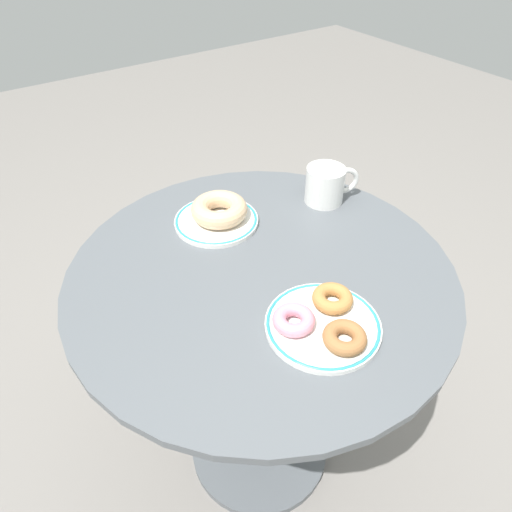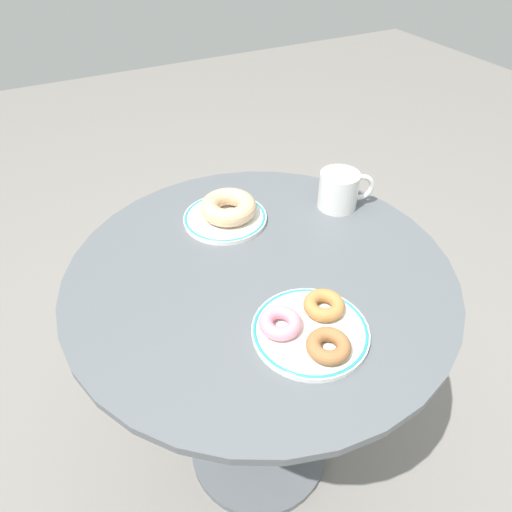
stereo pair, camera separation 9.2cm
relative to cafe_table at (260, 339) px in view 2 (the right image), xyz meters
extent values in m
cube|color=gray|center=(0.00, 0.00, -0.52)|extent=(7.00, 7.00, 0.02)
cylinder|color=#565B60|center=(0.00, 0.00, 0.21)|extent=(0.78, 0.78, 0.02)
cylinder|color=#565B60|center=(0.00, 0.00, -0.14)|extent=(0.06, 0.06, 0.68)
cylinder|color=#565B60|center=(0.00, 0.00, -0.50)|extent=(0.40, 0.40, 0.03)
cylinder|color=white|center=(-0.19, 0.01, 0.22)|extent=(0.19, 0.19, 0.01)
torus|color=teal|center=(-0.19, 0.01, 0.22)|extent=(0.19, 0.19, 0.01)
cylinder|color=white|center=(0.19, 0.00, 0.22)|extent=(0.20, 0.20, 0.01)
torus|color=teal|center=(0.19, 0.00, 0.22)|extent=(0.20, 0.20, 0.01)
torus|color=#E0B789|center=(-0.19, 0.02, 0.25)|extent=(0.18, 0.18, 0.04)
torus|color=#A36B3D|center=(0.24, 0.00, 0.24)|extent=(0.08, 0.08, 0.02)
torus|color=#BC7F42|center=(0.16, 0.04, 0.24)|extent=(0.09, 0.09, 0.02)
torus|color=pink|center=(0.16, -0.05, 0.24)|extent=(0.10, 0.10, 0.02)
cylinder|color=white|center=(-0.12, 0.27, 0.26)|extent=(0.09, 0.09, 0.09)
torus|color=white|center=(-0.10, 0.31, 0.26)|extent=(0.03, 0.07, 0.07)
camera|label=1|loc=(0.56, -0.40, 0.83)|focal=32.36mm
camera|label=2|loc=(0.61, -0.32, 0.83)|focal=32.36mm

